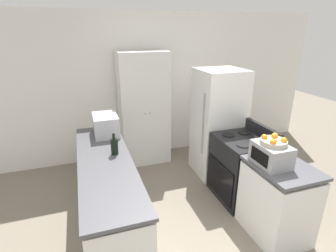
% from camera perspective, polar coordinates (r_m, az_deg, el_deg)
% --- Properties ---
extents(wall_back, '(7.00, 0.06, 2.60)m').
position_cam_1_polar(wall_back, '(4.84, -5.42, 8.35)').
color(wall_back, white).
rests_on(wall_back, ground_plane).
extents(counter_left, '(0.60, 2.25, 0.91)m').
position_cam_1_polar(counter_left, '(3.32, -12.89, -14.43)').
color(counter_left, silver).
rests_on(counter_left, ground_plane).
extents(counter_right, '(0.60, 0.74, 0.91)m').
position_cam_1_polar(counter_right, '(3.38, 22.60, -14.98)').
color(counter_right, silver).
rests_on(counter_right, ground_plane).
extents(pantry_cabinet, '(0.84, 0.53, 1.97)m').
position_cam_1_polar(pantry_cabinet, '(4.62, -5.29, 3.70)').
color(pantry_cabinet, silver).
rests_on(pantry_cabinet, ground_plane).
extents(stove, '(0.66, 0.76, 1.07)m').
position_cam_1_polar(stove, '(3.88, 15.54, -8.79)').
color(stove, black).
rests_on(stove, ground_plane).
extents(refrigerator, '(0.72, 0.68, 1.74)m').
position_cam_1_polar(refrigerator, '(4.31, 10.80, 0.56)').
color(refrigerator, white).
rests_on(refrigerator, ground_plane).
extents(microwave, '(0.34, 0.47, 0.28)m').
position_cam_1_polar(microwave, '(3.76, -13.39, 0.28)').
color(microwave, '#B2B2B7').
rests_on(microwave, counter_left).
extents(wine_bottle, '(0.09, 0.09, 0.26)m').
position_cam_1_polar(wine_bottle, '(3.16, -11.60, -4.32)').
color(wine_bottle, black).
rests_on(wine_bottle, counter_left).
extents(toaster_oven, '(0.31, 0.39, 0.24)m').
position_cam_1_polar(toaster_oven, '(3.06, 21.54, -5.81)').
color(toaster_oven, '#939399').
rests_on(toaster_oven, counter_right).
extents(fruit_bowl, '(0.28, 0.28, 0.13)m').
position_cam_1_polar(fruit_bowl, '(3.00, 22.01, -3.05)').
color(fruit_bowl, '#B2A893').
rests_on(fruit_bowl, toaster_oven).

